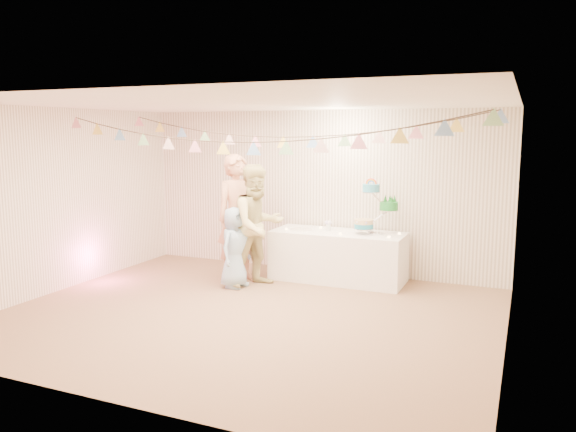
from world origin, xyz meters
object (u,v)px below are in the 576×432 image
at_px(table, 338,256).
at_px(person_adult_b, 258,226).
at_px(cake_stand, 375,209).
at_px(person_adult_a, 238,218).
at_px(person_child, 235,247).

xyz_separation_m(table, person_adult_b, (-1.00, -0.74, 0.52)).
bearing_deg(person_adult_b, cake_stand, -33.02).
relative_size(cake_stand, person_adult_b, 0.43).
bearing_deg(cake_stand, person_adult_b, -152.90).
relative_size(table, person_adult_a, 1.04).
relative_size(cake_stand, person_adult_a, 0.40).
height_order(table, cake_stand, cake_stand).
height_order(cake_stand, person_adult_a, person_adult_a).
distance_m(table, person_child, 1.60).
bearing_deg(cake_stand, person_adult_a, -162.40).
xyz_separation_m(table, person_adult_a, (-1.41, -0.57, 0.59)).
distance_m(cake_stand, person_adult_a, 2.07).
xyz_separation_m(cake_stand, person_child, (-1.82, -1.00, -0.54)).
bearing_deg(cake_stand, person_child, -151.26).
distance_m(table, person_adult_b, 1.35).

